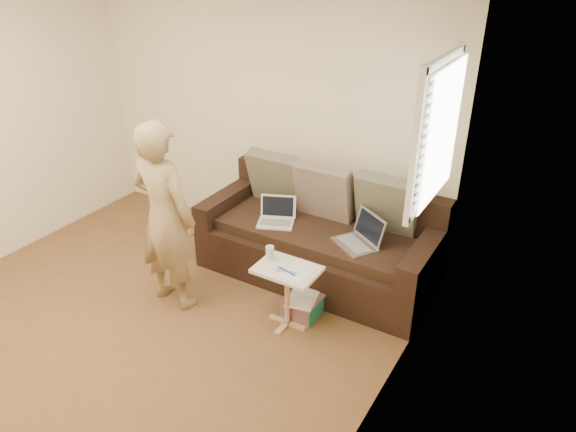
{
  "coord_description": "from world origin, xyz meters",
  "views": [
    {
      "loc": [
        2.87,
        -2.06,
        2.91
      ],
      "look_at": [
        0.8,
        1.4,
        0.78
      ],
      "focal_mm": 33.21,
      "sensor_mm": 36.0,
      "label": 1
    }
  ],
  "objects": [
    {
      "name": "floor",
      "position": [
        0.0,
        0.0,
        0.0
      ],
      "size": [
        4.5,
        4.5,
        0.0
      ],
      "primitive_type": "plane",
      "color": "brown",
      "rests_on": "ground"
    },
    {
      "name": "wall_back",
      "position": [
        0.0,
        2.25,
        1.3
      ],
      "size": [
        4.0,
        0.0,
        4.0
      ],
      "primitive_type": "plane",
      "rotation": [
        1.57,
        0.0,
        0.0
      ],
      "color": "#F1E8BC",
      "rests_on": "ground"
    },
    {
      "name": "wall_right",
      "position": [
        2.0,
        0.0,
        1.3
      ],
      "size": [
        0.0,
        4.5,
        4.5
      ],
      "primitive_type": "plane",
      "rotation": [
        1.57,
        0.0,
        -1.57
      ],
      "color": "#F1E8BC",
      "rests_on": "ground"
    },
    {
      "name": "window_blinds",
      "position": [
        1.95,
        1.5,
        1.7
      ],
      "size": [
        0.12,
        0.88,
        1.08
      ],
      "primitive_type": null,
      "color": "white",
      "rests_on": "wall_right"
    },
    {
      "name": "sofa",
      "position": [
        0.9,
        1.77,
        0.42
      ],
      "size": [
        2.2,
        0.95,
        0.85
      ],
      "primitive_type": null,
      "color": "black",
      "rests_on": "ground"
    },
    {
      "name": "pillow_left",
      "position": [
        0.3,
        2.0,
        0.79
      ],
      "size": [
        0.55,
        0.29,
        0.57
      ],
      "primitive_type": null,
      "rotation": [
        0.28,
        0.0,
        0.0
      ],
      "color": "brown",
      "rests_on": "sofa"
    },
    {
      "name": "pillow_mid",
      "position": [
        0.85,
        1.97,
        0.79
      ],
      "size": [
        0.55,
        0.27,
        0.57
      ],
      "primitive_type": null,
      "rotation": [
        0.24,
        0.0,
        0.0
      ],
      "color": "#765F54",
      "rests_on": "sofa"
    },
    {
      "name": "pillow_right",
      "position": [
        1.45,
        2.02,
        0.79
      ],
      "size": [
        0.55,
        0.28,
        0.57
      ],
      "primitive_type": null,
      "rotation": [
        0.26,
        0.0,
        0.0
      ],
      "color": "brown",
      "rests_on": "sofa"
    },
    {
      "name": "laptop_silver",
      "position": [
        1.32,
        1.65,
        0.52
      ],
      "size": [
        0.48,
        0.44,
        0.26
      ],
      "primitive_type": null,
      "rotation": [
        0.0,
        0.0,
        -0.57
      ],
      "color": "#B7BABC",
      "rests_on": "sofa"
    },
    {
      "name": "laptop_white",
      "position": [
        0.53,
        1.62,
        0.52
      ],
      "size": [
        0.4,
        0.35,
        0.24
      ],
      "primitive_type": null,
      "rotation": [
        0.0,
        0.0,
        0.4
      ],
      "color": "white",
      "rests_on": "sofa"
    },
    {
      "name": "person",
      "position": [
        -0.01,
        0.77,
        0.84
      ],
      "size": [
        0.63,
        0.45,
        1.68
      ],
      "primitive_type": "imported",
      "rotation": [
        0.0,
        0.0,
        3.09
      ],
      "color": "olive",
      "rests_on": "ground"
    },
    {
      "name": "side_table",
      "position": [
        1.04,
        0.99,
        0.28
      ],
      "size": [
        0.51,
        0.36,
        0.56
      ],
      "primitive_type": null,
      "color": "silver",
      "rests_on": "ground"
    },
    {
      "name": "drinking_glass",
      "position": [
        0.85,
        1.03,
        0.62
      ],
      "size": [
        0.07,
        0.07,
        0.12
      ],
      "primitive_type": null,
      "color": "silver",
      "rests_on": "side_table"
    },
    {
      "name": "scissors",
      "position": [
        1.06,
        0.94,
        0.57
      ],
      "size": [
        0.18,
        0.1,
        0.02
      ],
      "primitive_type": null,
      "rotation": [
        0.0,
        0.0,
        0.01
      ],
      "color": "silver",
      "rests_on": "side_table"
    },
    {
      "name": "paper_on_table",
      "position": [
        1.14,
        1.0,
        0.56
      ],
      "size": [
        0.25,
        0.33,
        0.0
      ],
      "primitive_type": null,
      "rotation": [
        0.0,
        0.0,
        -0.14
      ],
      "color": "white",
      "rests_on": "side_table"
    },
    {
      "name": "striped_box",
      "position": [
        1.09,
        1.15,
        0.09
      ],
      "size": [
        0.3,
        0.3,
        0.19
      ],
      "primitive_type": null,
      "color": "#CF1F45",
      "rests_on": "ground"
    }
  ]
}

